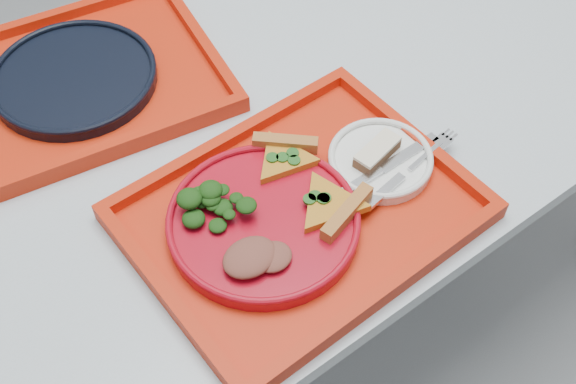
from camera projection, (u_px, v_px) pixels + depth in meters
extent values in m
plane|color=gray|center=(303.00, 306.00, 1.77)|extent=(10.00, 10.00, 0.00)
cube|color=#A7B3BB|center=(310.00, 87.00, 1.19)|extent=(1.60, 0.80, 0.03)
cylinder|color=gray|center=(448.00, 9.00, 1.90)|extent=(0.05, 0.05, 0.72)
cube|color=red|center=(300.00, 215.00, 1.00)|extent=(0.46, 0.36, 0.01)
cube|color=red|center=(77.00, 85.00, 1.16)|extent=(0.50, 0.42, 0.01)
cylinder|color=#A90B1A|center=(263.00, 224.00, 0.97)|extent=(0.26, 0.26, 0.02)
cylinder|color=white|center=(380.00, 161.00, 1.04)|extent=(0.15, 0.15, 0.01)
cylinder|color=black|center=(75.00, 79.00, 1.15)|extent=(0.26, 0.26, 0.02)
ellipsoid|color=black|center=(214.00, 203.00, 0.96)|extent=(0.08, 0.07, 0.04)
ellipsoid|color=brown|center=(250.00, 257.00, 0.92)|extent=(0.07, 0.06, 0.02)
cube|color=#492818|center=(377.00, 153.00, 1.03)|extent=(0.08, 0.05, 0.02)
cube|color=beige|center=(378.00, 148.00, 1.02)|extent=(0.08, 0.05, 0.01)
cube|color=silver|center=(389.00, 164.00, 1.03)|extent=(0.19, 0.02, 0.01)
cube|color=silver|center=(409.00, 170.00, 1.02)|extent=(0.19, 0.05, 0.01)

